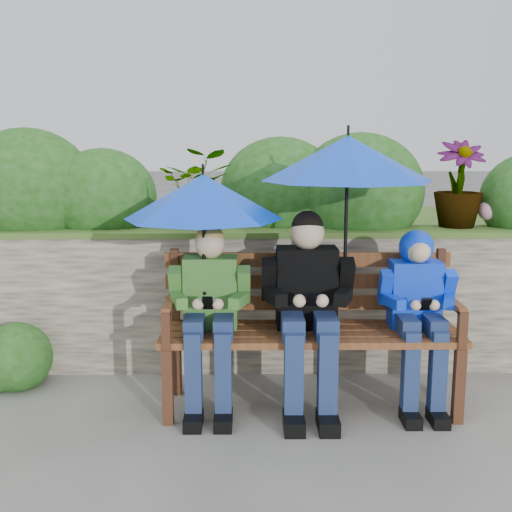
{
  "coord_description": "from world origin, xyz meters",
  "views": [
    {
      "loc": [
        -0.04,
        -3.85,
        1.67
      ],
      "look_at": [
        0.0,
        0.1,
        0.95
      ],
      "focal_mm": 45.0,
      "sensor_mm": 36.0,
      "label": 1
    }
  ],
  "objects_px": {
    "park_bench": "(309,319)",
    "boy_left": "(210,307)",
    "umbrella_right": "(348,159)",
    "boy_middle": "(308,302)",
    "boy_right": "(418,302)",
    "umbrella_left": "(203,197)"
  },
  "relations": [
    {
      "from": "umbrella_left",
      "to": "park_bench",
      "type": "bearing_deg",
      "value": 5.75
    },
    {
      "from": "umbrella_left",
      "to": "umbrella_right",
      "type": "distance_m",
      "value": 0.9
    },
    {
      "from": "boy_right",
      "to": "boy_middle",
      "type": "bearing_deg",
      "value": -177.9
    },
    {
      "from": "boy_middle",
      "to": "umbrella_left",
      "type": "bearing_deg",
      "value": 177.2
    },
    {
      "from": "boy_right",
      "to": "umbrella_right",
      "type": "distance_m",
      "value": 0.99
    },
    {
      "from": "boy_left",
      "to": "umbrella_right",
      "type": "relative_size",
      "value": 1.11
    },
    {
      "from": "boy_left",
      "to": "boy_middle",
      "type": "xyz_separation_m",
      "value": [
        0.6,
        -0.01,
        0.04
      ]
    },
    {
      "from": "umbrella_left",
      "to": "umbrella_right",
      "type": "bearing_deg",
      "value": 2.91
    },
    {
      "from": "boy_right",
      "to": "umbrella_left",
      "type": "distance_m",
      "value": 1.47
    },
    {
      "from": "boy_middle",
      "to": "umbrella_left",
      "type": "distance_m",
      "value": 0.9
    },
    {
      "from": "umbrella_left",
      "to": "umbrella_right",
      "type": "relative_size",
      "value": 0.93
    },
    {
      "from": "boy_middle",
      "to": "umbrella_right",
      "type": "distance_m",
      "value": 0.9
    },
    {
      "from": "umbrella_right",
      "to": "boy_middle",
      "type": "bearing_deg",
      "value": -162.16
    },
    {
      "from": "boy_left",
      "to": "boy_middle",
      "type": "height_order",
      "value": "boy_middle"
    },
    {
      "from": "boy_left",
      "to": "boy_right",
      "type": "height_order",
      "value": "boy_left"
    },
    {
      "from": "park_bench",
      "to": "umbrella_left",
      "type": "relative_size",
      "value": 1.92
    },
    {
      "from": "boy_left",
      "to": "umbrella_right",
      "type": "xyz_separation_m",
      "value": [
        0.83,
        0.07,
        0.9
      ]
    },
    {
      "from": "park_bench",
      "to": "boy_left",
      "type": "relative_size",
      "value": 1.6
    },
    {
      "from": "boy_middle",
      "to": "boy_right",
      "type": "height_order",
      "value": "boy_middle"
    },
    {
      "from": "boy_right",
      "to": "umbrella_right",
      "type": "height_order",
      "value": "umbrella_right"
    },
    {
      "from": "boy_right",
      "to": "umbrella_right",
      "type": "bearing_deg",
      "value": 173.67
    },
    {
      "from": "boy_middle",
      "to": "boy_right",
      "type": "distance_m",
      "value": 0.68
    }
  ]
}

